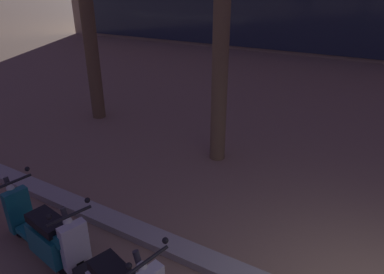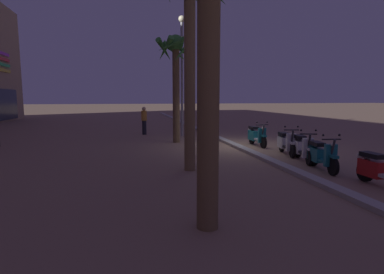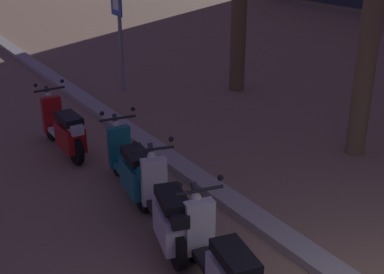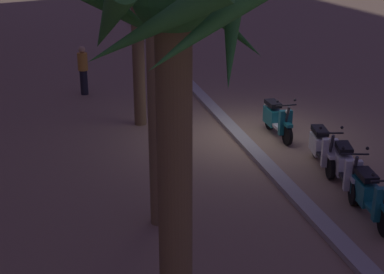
% 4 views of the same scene
% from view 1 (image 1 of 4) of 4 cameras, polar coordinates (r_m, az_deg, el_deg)
% --- Properties ---
extents(scooter_teal_mid_centre, '(1.75, 0.62, 1.17)m').
position_cam_1_polar(scooter_teal_mid_centre, '(5.38, -23.82, -14.13)').
color(scooter_teal_mid_centre, black).
rests_on(scooter_teal_mid_centre, ground).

